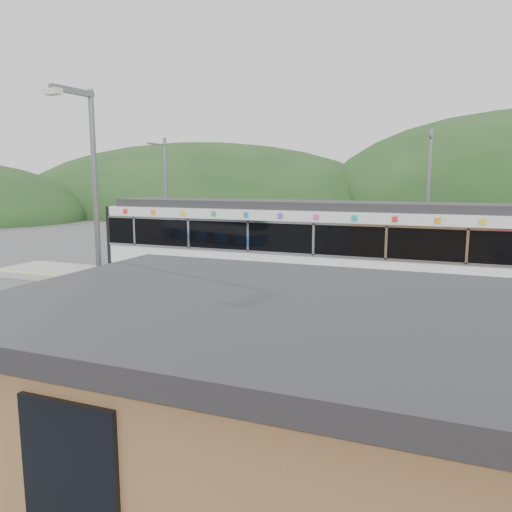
% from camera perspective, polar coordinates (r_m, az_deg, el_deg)
% --- Properties ---
extents(ground, '(120.00, 120.00, 0.00)m').
position_cam_1_polar(ground, '(18.43, -5.40, -6.20)').
color(ground, '#4C4C4F').
rests_on(ground, ground).
extents(hills, '(146.00, 149.00, 26.00)m').
position_cam_1_polar(hills, '(21.75, 15.99, -4.17)').
color(hills, '#1E3D19').
rests_on(hills, ground).
extents(platform, '(26.00, 3.20, 0.30)m').
position_cam_1_polar(platform, '(21.30, -1.38, -3.68)').
color(platform, '#9E9E99').
rests_on(platform, ground).
extents(yellow_line, '(26.00, 0.10, 0.01)m').
position_cam_1_polar(yellow_line, '(20.11, -2.83, -4.00)').
color(yellow_line, yellow).
rests_on(yellow_line, platform).
extents(train, '(20.44, 3.01, 3.74)m').
position_cam_1_polar(train, '(22.79, 6.38, 1.98)').
color(train, black).
rests_on(train, ground).
extents(catenary_mast_west, '(0.18, 1.80, 7.00)m').
position_cam_1_polar(catenary_mast_west, '(28.73, -10.27, 6.49)').
color(catenary_mast_west, slate).
rests_on(catenary_mast_west, ground).
extents(catenary_mast_east, '(0.18, 1.80, 7.00)m').
position_cam_1_polar(catenary_mast_east, '(24.46, 19.02, 5.75)').
color(catenary_mast_east, slate).
rests_on(catenary_mast_east, ground).
extents(station_shelter, '(9.20, 6.20, 3.00)m').
position_cam_1_polar(station_shelter, '(7.86, 4.13, -15.43)').
color(station_shelter, olive).
rests_on(station_shelter, ground).
extents(lamp_post, '(0.36, 1.17, 6.67)m').
position_cam_1_polar(lamp_post, '(11.56, -18.17, 4.37)').
color(lamp_post, slate).
rests_on(lamp_post, ground).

